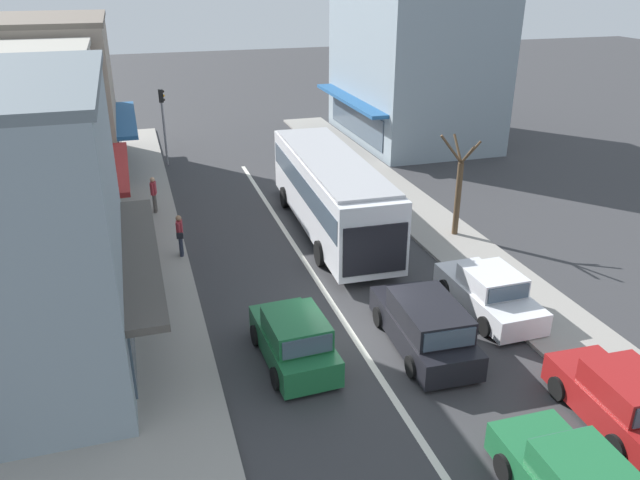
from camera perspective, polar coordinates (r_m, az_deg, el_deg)
ground_plane at (r=19.21m, az=2.88°, el=-8.51°), size 140.00×140.00×0.00m
lane_centre_line at (r=22.51m, az=-0.54°, el=-3.30°), size 0.20×28.00×0.01m
sidewalk_left at (r=23.58m, az=-18.06°, el=-3.07°), size 5.20×44.00×0.14m
kerb_right at (r=26.36m, az=11.23°, el=0.56°), size 2.80×44.00×0.12m
shopfront_mid_block at (r=27.08m, az=-26.27°, el=7.35°), size 7.48×7.90×7.43m
shopfront_far_end at (r=35.73m, az=-24.50°, el=11.61°), size 8.63×9.43×7.98m
building_right_far at (r=40.57m, az=8.51°, el=15.76°), size 8.44×11.28×9.53m
city_bus at (r=25.55m, az=1.00°, el=4.66°), size 3.01×10.94×3.23m
wagon_queue_gap_filler at (r=18.40m, az=9.56°, el=-7.70°), size 2.09×4.57×1.58m
hatchback_behind_bus_near at (r=17.59m, az=-2.38°, el=-9.10°), size 1.95×3.77×1.54m
parked_hatchback_kerb_front at (r=17.05m, az=25.72°, el=-12.99°), size 1.93×3.76×1.54m
parked_sedan_kerb_second at (r=20.72m, az=15.20°, el=-4.70°), size 1.93×4.22×1.47m
traffic_light_downstreet at (r=35.55m, az=-14.17°, el=11.07°), size 0.33×0.24×4.20m
street_tree_right at (r=25.65m, az=12.53°, el=4.49°), size 1.82×1.65×4.35m
pedestrian_with_handbag_near at (r=23.95m, az=-12.69°, el=0.62°), size 0.29×0.66×1.63m
pedestrian_browsing_midblock at (r=28.61m, az=-14.96°, el=4.24°), size 0.29×0.56×1.63m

